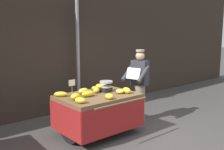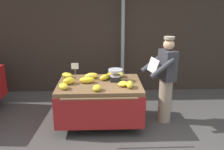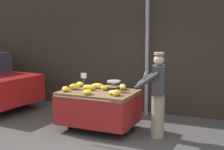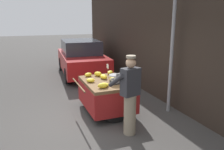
% 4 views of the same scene
% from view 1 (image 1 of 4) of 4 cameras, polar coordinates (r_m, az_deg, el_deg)
% --- Properties ---
extents(ground_plane, '(60.00, 60.00, 0.00)m').
position_cam_1_polar(ground_plane, '(5.60, 6.78, -13.19)').
color(ground_plane, '#423F3D').
extents(back_wall, '(16.00, 0.24, 3.96)m').
position_cam_1_polar(back_wall, '(7.29, -8.93, 8.00)').
color(back_wall, '#332821').
rests_on(back_wall, ground).
extents(street_pole, '(0.09, 0.09, 3.02)m').
position_cam_1_polar(street_pole, '(6.98, -7.29, 4.10)').
color(street_pole, gray).
rests_on(street_pole, ground).
extents(banana_cart, '(1.60, 1.33, 0.85)m').
position_cam_1_polar(banana_cart, '(5.56, -3.03, -6.50)').
color(banana_cart, brown).
rests_on(banana_cart, ground).
extents(weighing_scale, '(0.28, 0.28, 0.24)m').
position_cam_1_polar(weighing_scale, '(5.74, -1.25, -2.43)').
color(weighing_scale, black).
rests_on(weighing_scale, banana_cart).
extents(price_sign, '(0.14, 0.01, 0.34)m').
position_cam_1_polar(price_sign, '(5.35, -8.56, -2.00)').
color(price_sign, '#997A51').
rests_on(price_sign, banana_cart).
extents(banana_bunch_0, '(0.29, 0.27, 0.13)m').
position_cam_1_polar(banana_bunch_0, '(5.13, -7.84, -4.57)').
color(banana_bunch_0, gold).
rests_on(banana_bunch_0, banana_cart).
extents(banana_bunch_1, '(0.14, 0.22, 0.09)m').
position_cam_1_polar(banana_bunch_1, '(5.89, -3.56, -2.85)').
color(banana_bunch_1, gold).
rests_on(banana_bunch_1, banana_cart).
extents(banana_bunch_2, '(0.30, 0.28, 0.10)m').
position_cam_1_polar(banana_bunch_2, '(5.42, -10.92, -4.03)').
color(banana_bunch_2, yellow).
rests_on(banana_bunch_2, banana_cart).
extents(banana_bunch_3, '(0.20, 0.25, 0.10)m').
position_cam_1_polar(banana_bunch_3, '(5.15, -0.59, -4.58)').
color(banana_bunch_3, yellow).
rests_on(banana_bunch_3, banana_cart).
extents(banana_bunch_4, '(0.29, 0.29, 0.11)m').
position_cam_1_polar(banana_bunch_4, '(5.70, -3.34, -3.21)').
color(banana_bunch_4, yellow).
rests_on(banana_bunch_4, banana_cart).
extents(banana_bunch_5, '(0.22, 0.26, 0.11)m').
position_cam_1_polar(banana_bunch_5, '(4.89, -6.79, -5.39)').
color(banana_bunch_5, yellow).
rests_on(banana_bunch_5, banana_cart).
extents(banana_bunch_6, '(0.24, 0.33, 0.12)m').
position_cam_1_polar(banana_bunch_6, '(6.02, -2.26, -2.44)').
color(banana_bunch_6, yellow).
rests_on(banana_bunch_6, banana_cart).
extents(banana_bunch_7, '(0.16, 0.25, 0.12)m').
position_cam_1_polar(banana_bunch_7, '(5.62, 3.14, -3.30)').
color(banana_bunch_7, yellow).
rests_on(banana_bunch_7, banana_cart).
extents(banana_bunch_8, '(0.30, 0.18, 0.12)m').
position_cam_1_polar(banana_bunch_8, '(5.35, -5.15, -3.99)').
color(banana_bunch_8, gold).
rests_on(banana_bunch_8, banana_cart).
extents(banana_bunch_9, '(0.31, 0.25, 0.12)m').
position_cam_1_polar(banana_bunch_9, '(5.61, -6.16, -3.40)').
color(banana_bunch_9, yellow).
rests_on(banana_bunch_9, banana_cart).
extents(banana_bunch_10, '(0.26, 0.27, 0.09)m').
position_cam_1_polar(banana_bunch_10, '(5.61, 1.68, -3.49)').
color(banana_bunch_10, yellow).
rests_on(banana_bunch_10, banana_cart).
extents(vendor_person, '(0.66, 0.61, 1.71)m').
position_cam_1_polar(vendor_person, '(6.37, 5.85, -2.14)').
color(vendor_person, gray).
rests_on(vendor_person, ground).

